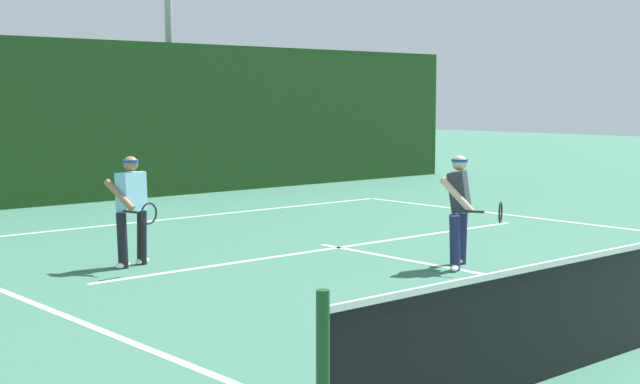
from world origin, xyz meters
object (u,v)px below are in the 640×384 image
object	(u,v)px
player_far	(132,207)
tennis_ball	(636,282)
light_pole	(168,3)
player_near	(460,207)

from	to	relation	value
player_far	tennis_ball	distance (m)	6.66
player_far	light_pole	bearing A→B (deg)	-139.84
tennis_ball	light_pole	bearing A→B (deg)	82.48
light_pole	player_far	bearing A→B (deg)	-124.84
player_far	tennis_ball	size ratio (longest dim) A/B	23.02
player_near	player_far	xyz separation A→B (m)	(-3.32, 2.99, -0.01)
player_near	player_far	world-z (taller)	player_near
tennis_ball	light_pole	xyz separation A→B (m)	(1.81, 13.67, 4.56)
player_near	tennis_ball	size ratio (longest dim) A/B	23.30
player_near	player_far	size ratio (longest dim) A/B	1.01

